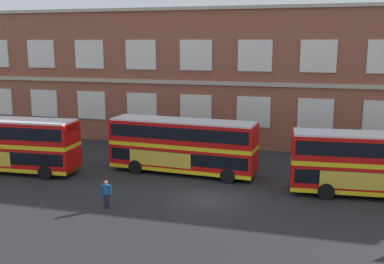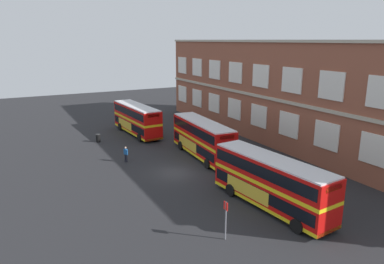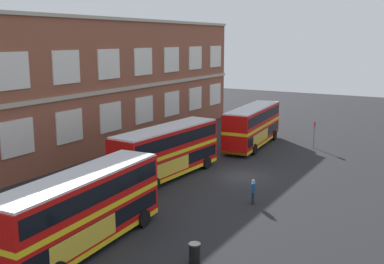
{
  "view_description": "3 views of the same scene",
  "coord_description": "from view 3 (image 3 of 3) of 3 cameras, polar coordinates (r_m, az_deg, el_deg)",
  "views": [
    {
      "loc": [
        6.46,
        -26.64,
        9.71
      ],
      "look_at": [
        -2.09,
        3.47,
        3.51
      ],
      "focal_mm": 42.57,
      "sensor_mm": 36.0,
      "label": 1
    },
    {
      "loc": [
        30.21,
        -14.13,
        12.83
      ],
      "look_at": [
        -3.98,
        4.01,
        2.79
      ],
      "focal_mm": 33.3,
      "sensor_mm": 36.0,
      "label": 2
    },
    {
      "loc": [
        -32.92,
        -14.56,
        10.85
      ],
      "look_at": [
        -1.38,
        3.77,
        3.48
      ],
      "focal_mm": 43.29,
      "sensor_mm": 36.0,
      "label": 3
    }
  ],
  "objects": [
    {
      "name": "station_litter_bin",
      "position": [
        23.46,
        0.32,
        -14.71
      ],
      "size": [
        0.6,
        0.6,
        1.03
      ],
      "color": "black",
      "rests_on": "ground"
    },
    {
      "name": "bus_stand_flag",
      "position": [
        48.06,
        14.82,
        -0.02
      ],
      "size": [
        0.44,
        0.1,
        2.7
      ],
      "color": "slate",
      "rests_on": "ground"
    },
    {
      "name": "double_decker_near",
      "position": [
        24.95,
        -13.44,
        -9.32
      ],
      "size": [
        11.13,
        3.36,
        4.07
      ],
      "color": "red",
      "rests_on": "ground"
    },
    {
      "name": "double_decker_far",
      "position": [
        47.6,
        7.48,
        0.79
      ],
      "size": [
        11.18,
        3.57,
        4.07
      ],
      "color": "red",
      "rests_on": "ground"
    },
    {
      "name": "brick_terminal_building",
      "position": [
        45.13,
        -16.27,
        5.15
      ],
      "size": [
        54.04,
        8.19,
        12.85
      ],
      "color": "brown",
      "rests_on": "ground"
    },
    {
      "name": "ground_plane",
      "position": [
        38.42,
        3.33,
        -5.01
      ],
      "size": [
        120.0,
        120.0,
        0.0
      ],
      "primitive_type": "plane",
      "color": "#232326"
    },
    {
      "name": "double_decker_middle",
      "position": [
        36.57,
        -3.08,
        -2.36
      ],
      "size": [
        11.14,
        3.38,
        4.07
      ],
      "color": "red",
      "rests_on": "ground"
    },
    {
      "name": "waiting_passenger",
      "position": [
        31.3,
        7.54,
        -7.16
      ],
      "size": [
        0.62,
        0.38,
        1.7
      ],
      "color": "black",
      "rests_on": "ground"
    }
  ]
}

